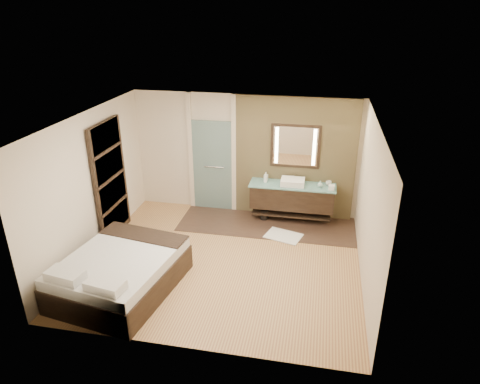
% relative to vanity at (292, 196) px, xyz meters
% --- Properties ---
extents(floor, '(5.00, 5.00, 0.00)m').
position_rel_vanity_xyz_m(floor, '(-1.10, -1.92, -0.58)').
color(floor, '#975E3F').
rests_on(floor, ground).
extents(tile_strip, '(3.80, 1.30, 0.01)m').
position_rel_vanity_xyz_m(tile_strip, '(-0.50, -0.32, -0.57)').
color(tile_strip, '#37251E').
rests_on(tile_strip, floor).
extents(stone_wall, '(2.60, 0.08, 2.70)m').
position_rel_vanity_xyz_m(stone_wall, '(0.00, 0.29, 0.77)').
color(stone_wall, tan).
rests_on(stone_wall, floor).
extents(vanity, '(1.85, 0.55, 0.88)m').
position_rel_vanity_xyz_m(vanity, '(0.00, 0.00, 0.00)').
color(vanity, black).
rests_on(vanity, stone_wall).
extents(mirror_unit, '(1.06, 0.04, 0.96)m').
position_rel_vanity_xyz_m(mirror_unit, '(0.00, 0.24, 1.07)').
color(mirror_unit, black).
rests_on(mirror_unit, stone_wall).
extents(frosted_door, '(1.10, 0.12, 2.70)m').
position_rel_vanity_xyz_m(frosted_door, '(-1.85, 0.28, 0.56)').
color(frosted_door, '#9DC7C4').
rests_on(frosted_door, floor).
extents(shoji_partition, '(0.06, 1.20, 2.40)m').
position_rel_vanity_xyz_m(shoji_partition, '(-3.53, -1.32, 0.63)').
color(shoji_partition, black).
rests_on(shoji_partition, floor).
extents(bed, '(1.95, 2.28, 0.79)m').
position_rel_vanity_xyz_m(bed, '(-2.59, -3.08, -0.25)').
color(bed, black).
rests_on(bed, floor).
extents(bath_mat, '(0.83, 0.69, 0.02)m').
position_rel_vanity_xyz_m(bath_mat, '(-0.09, -0.78, -0.56)').
color(bath_mat, white).
rests_on(bath_mat, floor).
extents(waste_bin, '(0.21, 0.21, 0.23)m').
position_rel_vanity_xyz_m(waste_bin, '(-0.59, -0.07, -0.47)').
color(waste_bin, black).
rests_on(waste_bin, floor).
extents(tissue_box, '(0.13, 0.13, 0.10)m').
position_rel_vanity_xyz_m(tissue_box, '(0.82, -0.13, 0.33)').
color(tissue_box, white).
rests_on(tissue_box, vanity).
extents(soap_bottle_a, '(0.09, 0.09, 0.20)m').
position_rel_vanity_xyz_m(soap_bottle_a, '(-0.60, 0.01, 0.38)').
color(soap_bottle_a, white).
rests_on(soap_bottle_a, vanity).
extents(soap_bottle_b, '(0.09, 0.09, 0.19)m').
position_rel_vanity_xyz_m(soap_bottle_b, '(-0.60, 0.13, 0.38)').
color(soap_bottle_b, '#B2B2B2').
rests_on(soap_bottle_b, vanity).
extents(soap_bottle_c, '(0.14, 0.14, 0.14)m').
position_rel_vanity_xyz_m(soap_bottle_c, '(0.58, -0.04, 0.36)').
color(soap_bottle_c, '#A7D2C9').
rests_on(soap_bottle_c, vanity).
extents(cup, '(0.14, 0.14, 0.09)m').
position_rel_vanity_xyz_m(cup, '(0.76, 0.11, 0.33)').
color(cup, white).
rests_on(cup, vanity).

